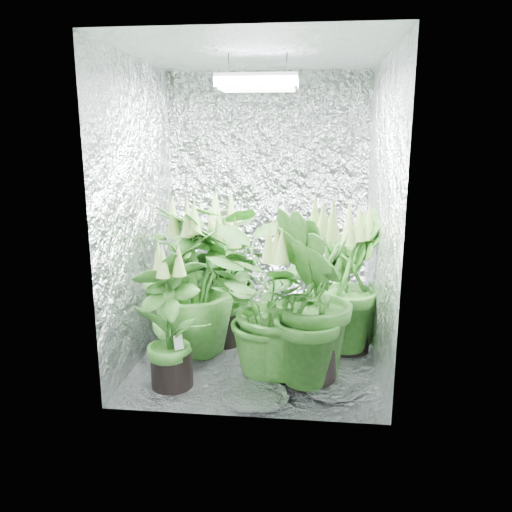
{
  "coord_description": "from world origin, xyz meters",
  "views": [
    {
      "loc": [
        0.34,
        -3.24,
        1.49
      ],
      "look_at": [
        -0.01,
        0.0,
        0.72
      ],
      "focal_mm": 35.0,
      "sensor_mm": 36.0,
      "label": 1
    }
  ],
  "objects_px": {
    "grow_lamp": "(258,83)",
    "plant_a": "(217,266)",
    "plant_c": "(349,284)",
    "plant_g": "(314,300)",
    "circulation_fan": "(342,327)",
    "plant_f": "(170,321)",
    "plant_d": "(193,283)",
    "plant_b": "(222,285)",
    "plant_e": "(273,306)"
  },
  "relations": [
    {
      "from": "plant_e",
      "to": "plant_a",
      "type": "bearing_deg",
      "value": 123.09
    },
    {
      "from": "plant_a",
      "to": "plant_c",
      "type": "height_order",
      "value": "plant_a"
    },
    {
      "from": "plant_a",
      "to": "plant_f",
      "type": "xyz_separation_m",
      "value": [
        -0.12,
        -0.94,
        -0.1
      ]
    },
    {
      "from": "plant_d",
      "to": "plant_a",
      "type": "bearing_deg",
      "value": 79.64
    },
    {
      "from": "plant_e",
      "to": "plant_f",
      "type": "bearing_deg",
      "value": -163.03
    },
    {
      "from": "plant_b",
      "to": "plant_g",
      "type": "height_order",
      "value": "plant_g"
    },
    {
      "from": "plant_c",
      "to": "plant_f",
      "type": "bearing_deg",
      "value": -148.94
    },
    {
      "from": "grow_lamp",
      "to": "plant_c",
      "type": "bearing_deg",
      "value": 15.35
    },
    {
      "from": "plant_b",
      "to": "plant_c",
      "type": "distance_m",
      "value": 0.91
    },
    {
      "from": "grow_lamp",
      "to": "circulation_fan",
      "type": "bearing_deg",
      "value": 18.62
    },
    {
      "from": "plant_b",
      "to": "circulation_fan",
      "type": "relative_size",
      "value": 2.71
    },
    {
      "from": "plant_a",
      "to": "circulation_fan",
      "type": "distance_m",
      "value": 1.05
    },
    {
      "from": "plant_f",
      "to": "plant_d",
      "type": "bearing_deg",
      "value": 85.99
    },
    {
      "from": "plant_a",
      "to": "plant_d",
      "type": "relative_size",
      "value": 0.98
    },
    {
      "from": "plant_g",
      "to": "plant_c",
      "type": "bearing_deg",
      "value": 65.45
    },
    {
      "from": "grow_lamp",
      "to": "plant_c",
      "type": "height_order",
      "value": "grow_lamp"
    },
    {
      "from": "grow_lamp",
      "to": "plant_a",
      "type": "bearing_deg",
      "value": 129.07
    },
    {
      "from": "plant_d",
      "to": "plant_g",
      "type": "bearing_deg",
      "value": -23.5
    },
    {
      "from": "plant_a",
      "to": "circulation_fan",
      "type": "xyz_separation_m",
      "value": [
        0.96,
        -0.24,
        -0.37
      ]
    },
    {
      "from": "plant_f",
      "to": "plant_b",
      "type": "bearing_deg",
      "value": 74.1
    },
    {
      "from": "plant_c",
      "to": "plant_e",
      "type": "distance_m",
      "value": 0.7
    },
    {
      "from": "plant_g",
      "to": "plant_f",
      "type": "bearing_deg",
      "value": -172.42
    },
    {
      "from": "plant_d",
      "to": "circulation_fan",
      "type": "distance_m",
      "value": 1.13
    },
    {
      "from": "plant_b",
      "to": "plant_e",
      "type": "bearing_deg",
      "value": -51.06
    },
    {
      "from": "plant_f",
      "to": "circulation_fan",
      "type": "relative_size",
      "value": 2.57
    },
    {
      "from": "grow_lamp",
      "to": "circulation_fan",
      "type": "distance_m",
      "value": 1.79
    },
    {
      "from": "plant_c",
      "to": "plant_g",
      "type": "distance_m",
      "value": 0.61
    },
    {
      "from": "grow_lamp",
      "to": "plant_a",
      "type": "xyz_separation_m",
      "value": [
        -0.36,
        0.44,
        -1.3
      ]
    },
    {
      "from": "plant_d",
      "to": "plant_f",
      "type": "distance_m",
      "value": 0.48
    },
    {
      "from": "plant_c",
      "to": "circulation_fan",
      "type": "xyz_separation_m",
      "value": [
        -0.03,
        0.03,
        -0.34
      ]
    },
    {
      "from": "plant_e",
      "to": "plant_c",
      "type": "bearing_deg",
      "value": 43.87
    },
    {
      "from": "grow_lamp",
      "to": "plant_g",
      "type": "distance_m",
      "value": 1.38
    },
    {
      "from": "plant_a",
      "to": "plant_c",
      "type": "distance_m",
      "value": 1.03
    },
    {
      "from": "grow_lamp",
      "to": "plant_a",
      "type": "distance_m",
      "value": 1.42
    },
    {
      "from": "plant_a",
      "to": "plant_b",
      "type": "bearing_deg",
      "value": -71.94
    },
    {
      "from": "plant_c",
      "to": "circulation_fan",
      "type": "height_order",
      "value": "plant_c"
    },
    {
      "from": "plant_g",
      "to": "grow_lamp",
      "type": "bearing_deg",
      "value": 134.97
    },
    {
      "from": "plant_c",
      "to": "plant_d",
      "type": "xyz_separation_m",
      "value": [
        -1.08,
        -0.2,
        0.03
      ]
    },
    {
      "from": "plant_a",
      "to": "plant_c",
      "type": "relative_size",
      "value": 1.02
    },
    {
      "from": "plant_e",
      "to": "plant_g",
      "type": "xyz_separation_m",
      "value": [
        0.25,
        -0.07,
        0.07
      ]
    },
    {
      "from": "plant_d",
      "to": "plant_g",
      "type": "relative_size",
      "value": 0.95
    },
    {
      "from": "grow_lamp",
      "to": "plant_b",
      "type": "distance_m",
      "value": 1.42
    },
    {
      "from": "plant_d",
      "to": "plant_f",
      "type": "height_order",
      "value": "plant_d"
    },
    {
      "from": "plant_a",
      "to": "plant_e",
      "type": "distance_m",
      "value": 0.9
    },
    {
      "from": "plant_f",
      "to": "grow_lamp",
      "type": "bearing_deg",
      "value": 46.08
    },
    {
      "from": "plant_d",
      "to": "grow_lamp",
      "type": "bearing_deg",
      "value": 2.91
    },
    {
      "from": "plant_c",
      "to": "plant_d",
      "type": "distance_m",
      "value": 1.09
    },
    {
      "from": "plant_a",
      "to": "plant_b",
      "type": "distance_m",
      "value": 0.27
    },
    {
      "from": "plant_b",
      "to": "plant_d",
      "type": "xyz_separation_m",
      "value": [
        -0.16,
        -0.22,
        0.07
      ]
    },
    {
      "from": "plant_c",
      "to": "circulation_fan",
      "type": "bearing_deg",
      "value": 141.23
    }
  ]
}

